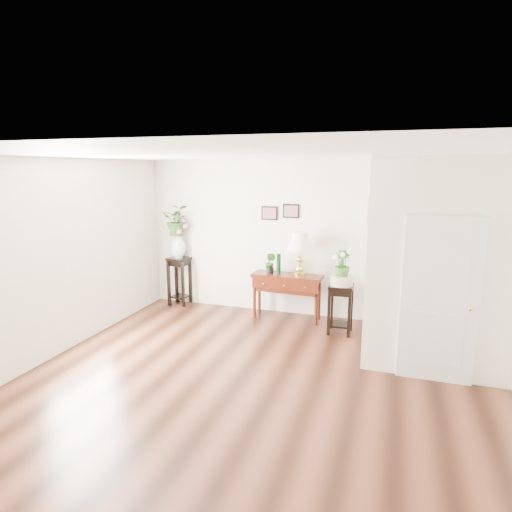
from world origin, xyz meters
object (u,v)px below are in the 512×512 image
at_px(console_table, 287,297).
at_px(plant_stand_b, 340,309).
at_px(table_lamp, 300,256).
at_px(plant_stand_a, 180,281).

xyz_separation_m(console_table, plant_stand_b, (0.99, -0.37, -0.00)).
height_order(table_lamp, plant_stand_a, table_lamp).
relative_size(plant_stand_a, plant_stand_b, 1.16).
relative_size(console_table, plant_stand_b, 1.52).
distance_m(console_table, plant_stand_b, 1.06).
bearing_deg(plant_stand_b, console_table, 159.31).
bearing_deg(console_table, table_lamp, 3.21).
bearing_deg(console_table, plant_stand_b, -17.49).
bearing_deg(plant_stand_a, table_lamp, -4.12).
xyz_separation_m(plant_stand_a, plant_stand_b, (3.21, -0.55, -0.07)).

